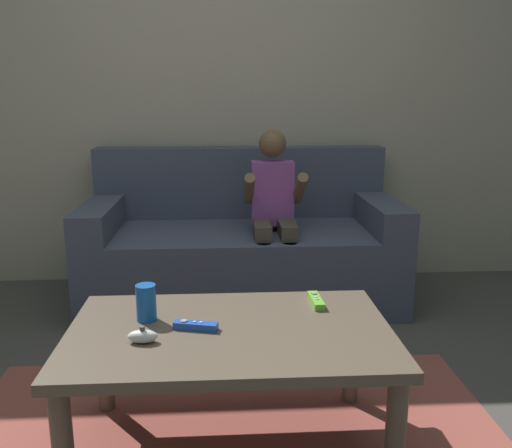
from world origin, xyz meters
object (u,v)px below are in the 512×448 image
at_px(person_seated_on_couch, 274,209).
at_px(nunchuk_white, 143,336).
at_px(couch, 242,248).
at_px(game_remote_blue_far_corner, 196,326).
at_px(game_remote_lime_near_edge, 316,301).
at_px(soda_can, 146,303).
at_px(coffee_table, 230,346).

distance_m(person_seated_on_couch, nunchuk_white, 1.43).
bearing_deg(couch, game_remote_blue_far_corner, -97.98).
bearing_deg(nunchuk_white, game_remote_lime_near_edge, 25.89).
xyz_separation_m(nunchuk_white, game_remote_blue_far_corner, (0.15, 0.09, -0.01)).
bearing_deg(soda_can, couch, 74.78).
height_order(person_seated_on_couch, coffee_table, person_seated_on_couch).
xyz_separation_m(nunchuk_white, soda_can, (-0.01, 0.17, 0.04)).
bearing_deg(couch, game_remote_lime_near_edge, -79.85).
distance_m(couch, game_remote_blue_far_corner, 1.44).
height_order(couch, person_seated_on_couch, person_seated_on_couch).
xyz_separation_m(couch, soda_can, (-0.36, -1.33, 0.20)).
distance_m(coffee_table, game_remote_blue_far_corner, 0.13).
relative_size(couch, person_seated_on_couch, 1.78).
distance_m(coffee_table, soda_can, 0.31).
distance_m(game_remote_lime_near_edge, game_remote_blue_far_corner, 0.46).
bearing_deg(person_seated_on_couch, game_remote_lime_near_edge, -86.99).
bearing_deg(game_remote_lime_near_edge, person_seated_on_couch, 93.01).
xyz_separation_m(person_seated_on_couch, game_remote_lime_near_edge, (0.06, -1.05, -0.11)).
relative_size(person_seated_on_couch, soda_can, 8.02).
distance_m(nunchuk_white, soda_can, 0.17).
relative_size(game_remote_lime_near_edge, soda_can, 1.16).
height_order(coffee_table, soda_can, soda_can).
distance_m(couch, person_seated_on_couch, 0.36).
distance_m(couch, coffee_table, 1.42).
distance_m(couch, game_remote_lime_near_edge, 1.25).
bearing_deg(game_remote_lime_near_edge, nunchuk_white, -154.11).
distance_m(coffee_table, game_remote_lime_near_edge, 0.37).
height_order(coffee_table, nunchuk_white, nunchuk_white).
relative_size(coffee_table, game_remote_lime_near_edge, 7.29).
bearing_deg(coffee_table, game_remote_blue_far_corner, 179.43).
bearing_deg(couch, nunchuk_white, -103.20).
relative_size(game_remote_lime_near_edge, game_remote_blue_far_corner, 0.98).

